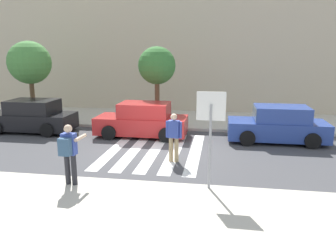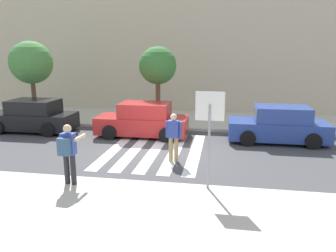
{
  "view_description": "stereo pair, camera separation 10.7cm",
  "coord_description": "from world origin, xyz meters",
  "px_view_note": "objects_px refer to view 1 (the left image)",
  "views": [
    {
      "loc": [
        2.48,
        -11.89,
        3.82
      ],
      "look_at": [
        0.6,
        -0.2,
        1.1
      ],
      "focal_mm": 35.0,
      "sensor_mm": 36.0,
      "label": 1
    },
    {
      "loc": [
        2.59,
        -11.87,
        3.82
      ],
      "look_at": [
        0.6,
        -0.2,
        1.1
      ],
      "focal_mm": 35.0,
      "sensor_mm": 36.0,
      "label": 2
    }
  ],
  "objects_px": {
    "parked_car_red": "(142,121)",
    "parked_car_black": "(32,117)",
    "street_tree_west": "(30,63)",
    "street_tree_center": "(157,66)",
    "stop_sign": "(211,119)",
    "photographer_with_backpack": "(69,150)",
    "pedestrian_crossing": "(174,135)",
    "parked_car_blue": "(278,125)"
  },
  "relations": [
    {
      "from": "street_tree_center",
      "to": "pedestrian_crossing",
      "type": "bearing_deg",
      "value": -72.95
    },
    {
      "from": "photographer_with_backpack",
      "to": "parked_car_blue",
      "type": "distance_m",
      "value": 8.95
    },
    {
      "from": "pedestrian_crossing",
      "to": "street_tree_center",
      "type": "xyz_separation_m",
      "value": [
        -1.6,
        5.22,
        2.11
      ]
    },
    {
      "from": "parked_car_blue",
      "to": "street_tree_center",
      "type": "relative_size",
      "value": 1.05
    },
    {
      "from": "parked_car_black",
      "to": "parked_car_red",
      "type": "xyz_separation_m",
      "value": [
        5.47,
        0.0,
        0.0
      ]
    },
    {
      "from": "pedestrian_crossing",
      "to": "parked_car_black",
      "type": "xyz_separation_m",
      "value": [
        -7.38,
        3.28,
        -0.25
      ]
    },
    {
      "from": "stop_sign",
      "to": "street_tree_center",
      "type": "bearing_deg",
      "value": 110.96
    },
    {
      "from": "photographer_with_backpack",
      "to": "parked_car_red",
      "type": "height_order",
      "value": "photographer_with_backpack"
    },
    {
      "from": "photographer_with_backpack",
      "to": "street_tree_west",
      "type": "bearing_deg",
      "value": 126.36
    },
    {
      "from": "pedestrian_crossing",
      "to": "parked_car_blue",
      "type": "bearing_deg",
      "value": 39.19
    },
    {
      "from": "pedestrian_crossing",
      "to": "parked_car_black",
      "type": "relative_size",
      "value": 0.42
    },
    {
      "from": "parked_car_black",
      "to": "street_tree_center",
      "type": "relative_size",
      "value": 1.05
    },
    {
      "from": "stop_sign",
      "to": "parked_car_black",
      "type": "distance_m",
      "value": 10.49
    },
    {
      "from": "parked_car_red",
      "to": "street_tree_west",
      "type": "bearing_deg",
      "value": 163.43
    },
    {
      "from": "street_tree_center",
      "to": "stop_sign",
      "type": "bearing_deg",
      "value": -69.04
    },
    {
      "from": "photographer_with_backpack",
      "to": "parked_car_blue",
      "type": "relative_size",
      "value": 0.42
    },
    {
      "from": "photographer_with_backpack",
      "to": "parked_car_blue",
      "type": "height_order",
      "value": "photographer_with_backpack"
    },
    {
      "from": "parked_car_black",
      "to": "parked_car_red",
      "type": "distance_m",
      "value": 5.47
    },
    {
      "from": "photographer_with_backpack",
      "to": "parked_car_red",
      "type": "relative_size",
      "value": 0.42
    },
    {
      "from": "parked_car_red",
      "to": "street_tree_center",
      "type": "bearing_deg",
      "value": 80.96
    },
    {
      "from": "pedestrian_crossing",
      "to": "photographer_with_backpack",
      "type": "bearing_deg",
      "value": -132.0
    },
    {
      "from": "parked_car_blue",
      "to": "parked_car_red",
      "type": "bearing_deg",
      "value": 180.0
    },
    {
      "from": "street_tree_center",
      "to": "parked_car_red",
      "type": "bearing_deg",
      "value": -99.04
    },
    {
      "from": "stop_sign",
      "to": "pedestrian_crossing",
      "type": "bearing_deg",
      "value": 118.74
    },
    {
      "from": "parked_car_red",
      "to": "stop_sign",
      "type": "bearing_deg",
      "value": -60.4
    },
    {
      "from": "parked_car_blue",
      "to": "street_tree_center",
      "type": "bearing_deg",
      "value": 160.93
    },
    {
      "from": "stop_sign",
      "to": "street_tree_center",
      "type": "xyz_separation_m",
      "value": [
        -2.93,
        7.64,
        1.0
      ]
    },
    {
      "from": "photographer_with_backpack",
      "to": "pedestrian_crossing",
      "type": "xyz_separation_m",
      "value": [
        2.52,
        2.8,
        -0.19
      ]
    },
    {
      "from": "pedestrian_crossing",
      "to": "street_tree_west",
      "type": "distance_m",
      "value": 10.17
    },
    {
      "from": "parked_car_red",
      "to": "street_tree_center",
      "type": "xyz_separation_m",
      "value": [
        0.31,
        1.94,
        2.36
      ]
    },
    {
      "from": "street_tree_west",
      "to": "photographer_with_backpack",
      "type": "bearing_deg",
      "value": -53.64
    },
    {
      "from": "street_tree_west",
      "to": "pedestrian_crossing",
      "type": "bearing_deg",
      "value": -31.76
    },
    {
      "from": "pedestrian_crossing",
      "to": "parked_car_blue",
      "type": "distance_m",
      "value": 5.2
    },
    {
      "from": "parked_car_red",
      "to": "street_tree_center",
      "type": "height_order",
      "value": "street_tree_center"
    },
    {
      "from": "street_tree_west",
      "to": "street_tree_center",
      "type": "height_order",
      "value": "street_tree_west"
    },
    {
      "from": "pedestrian_crossing",
      "to": "parked_car_red",
      "type": "xyz_separation_m",
      "value": [
        -1.91,
        3.28,
        -0.25
      ]
    },
    {
      "from": "parked_car_black",
      "to": "pedestrian_crossing",
      "type": "bearing_deg",
      "value": -23.96
    },
    {
      "from": "street_tree_west",
      "to": "street_tree_center",
      "type": "relative_size",
      "value": 1.07
    },
    {
      "from": "parked_car_red",
      "to": "parked_car_black",
      "type": "bearing_deg",
      "value": -180.0
    },
    {
      "from": "pedestrian_crossing",
      "to": "parked_car_red",
      "type": "bearing_deg",
      "value": 120.23
    },
    {
      "from": "parked_car_red",
      "to": "parked_car_blue",
      "type": "relative_size",
      "value": 1.0
    },
    {
      "from": "parked_car_black",
      "to": "street_tree_west",
      "type": "xyz_separation_m",
      "value": [
        -1.05,
        1.94,
        2.47
      ]
    }
  ]
}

